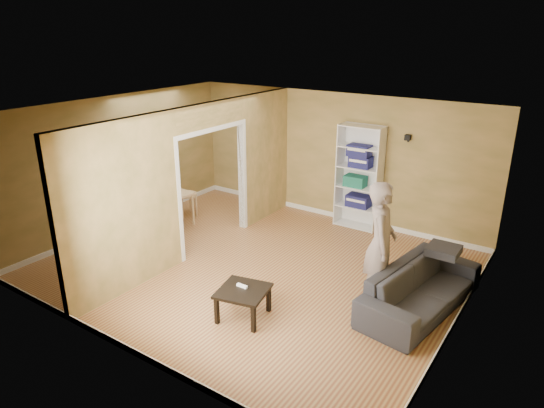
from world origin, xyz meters
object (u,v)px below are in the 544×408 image
at_px(person, 381,233).
at_px(chair_left, 142,193).
at_px(bookshelf, 360,177).
at_px(dining_table, 162,195).
at_px(chair_far, 186,193).
at_px(chair_near, 141,212).
at_px(sofa, 422,282).
at_px(coffee_table, 243,294).

xyz_separation_m(person, chair_left, (-5.43, 0.40, -0.56)).
distance_m(bookshelf, chair_left, 4.53).
height_order(dining_table, chair_far, chair_far).
xyz_separation_m(chair_near, chair_far, (0.04, 1.18, 0.06)).
xyz_separation_m(sofa, dining_table, (-5.33, 0.19, 0.20)).
xyz_separation_m(dining_table, chair_left, (-0.69, 0.07, -0.10)).
height_order(sofa, chair_far, chair_far).
xyz_separation_m(sofa, chair_far, (-5.29, 0.79, 0.08)).
relative_size(person, bookshelf, 1.05).
relative_size(coffee_table, dining_table, 0.58).
bearing_deg(sofa, chair_far, 90.36).
bearing_deg(sofa, person, 112.07).
relative_size(sofa, chair_left, 2.14).
xyz_separation_m(chair_left, chair_far, (0.74, 0.54, -0.02)).
relative_size(coffee_table, chair_far, 0.65).
height_order(dining_table, chair_near, chair_near).
distance_m(person, coffee_table, 2.11).
relative_size(bookshelf, dining_table, 1.84).
height_order(sofa, bookshelf, bookshelf).
xyz_separation_m(dining_table, chair_near, (0.01, -0.58, -0.17)).
bearing_deg(sofa, coffee_table, 138.18).
bearing_deg(bookshelf, chair_left, -152.46).
distance_m(bookshelf, chair_near, 4.31).
distance_m(coffee_table, dining_table, 3.83).
bearing_deg(chair_far, sofa, -165.85).
distance_m(sofa, bookshelf, 3.16).
bearing_deg(coffee_table, sofa, 39.27).
bearing_deg(person, chair_far, 56.99).
bearing_deg(coffee_table, dining_table, 152.24).
bearing_deg(chair_near, coffee_table, -9.23).
xyz_separation_m(coffee_table, chair_far, (-3.34, 2.39, 0.14)).
distance_m(person, chair_near, 4.78).
height_order(bookshelf, coffee_table, bookshelf).
distance_m(sofa, person, 0.90).
bearing_deg(chair_left, dining_table, 90.51).
bearing_deg(chair_far, chair_left, 58.75).
relative_size(person, dining_table, 1.93).
height_order(chair_left, chair_near, chair_left).
relative_size(sofa, chair_near, 2.50).
bearing_deg(dining_table, chair_left, 174.53).
xyz_separation_m(coffee_table, dining_table, (-3.39, 1.78, 0.25)).
bearing_deg(chair_near, dining_table, 101.13).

